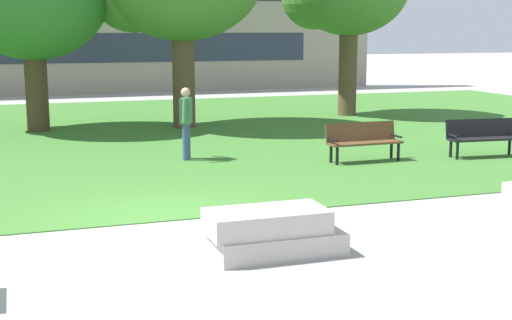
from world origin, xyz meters
The scene contains 6 objects.
ground_plane centered at (0.00, 0.00, 0.00)m, with size 140.00×140.00×0.00m, color #A3A09B.
grass_lawn centered at (0.00, 10.00, 0.01)m, with size 40.00×20.00×0.02m, color #3D752D.
concrete_block_left centered at (1.11, -2.13, 0.31)m, with size 1.88×0.90×0.64m.
park_bench_near_left centered at (8.58, 3.41, 0.54)m, with size 1.84×0.69×0.90m.
park_bench_far_left centered at (5.54, 3.78, 0.54)m, with size 1.81×0.57×0.90m.
person_bystander_near_lawn centered at (1.66, 5.31, 0.98)m, with size 0.39×0.85×1.71m.
Camera 1 is at (-2.16, -11.03, 3.07)m, focal length 50.00 mm.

